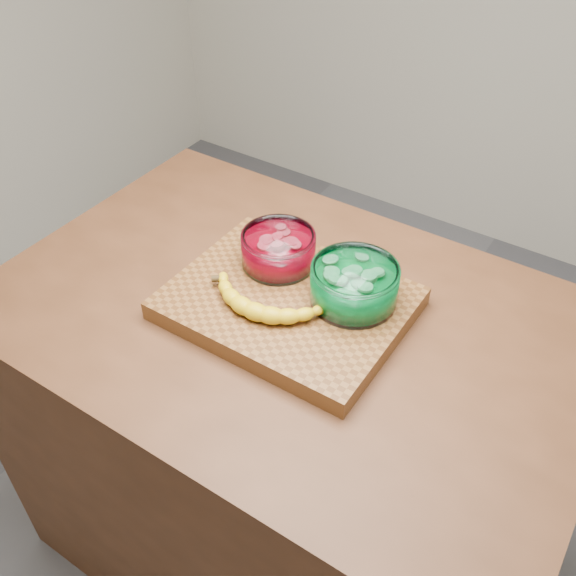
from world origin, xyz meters
The scene contains 6 objects.
ground centered at (0.00, 0.00, 0.00)m, with size 3.50×3.50×0.00m, color #515155.
counter centered at (0.00, 0.00, 0.45)m, with size 1.20×0.80×0.90m, color #4F2C17.
cutting_board centered at (0.00, 0.00, 0.92)m, with size 0.45×0.35×0.04m, color brown.
bowl_red centered at (-0.07, 0.08, 0.97)m, with size 0.15×0.15×0.07m.
bowl_green centered at (0.11, 0.06, 0.98)m, with size 0.17×0.17×0.08m.
banana centered at (-0.02, -0.05, 0.96)m, with size 0.26×0.13×0.04m, color gold, non-canonical shape.
Camera 1 is at (0.51, -0.78, 1.77)m, focal length 40.00 mm.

